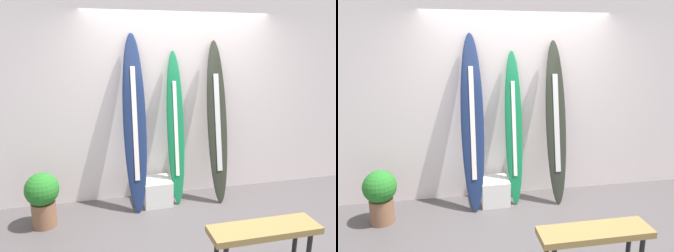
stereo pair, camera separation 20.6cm
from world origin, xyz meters
TOP-DOWN VIEW (x-y plane):
  - ground at (0.00, 0.00)m, footprint 8.00×8.00m
  - wall_back at (0.00, 1.30)m, footprint 7.20×0.20m
  - surfboard_navy at (-0.64, 0.92)m, footprint 0.30×0.52m
  - surfboard_emerald at (-0.10, 0.98)m, footprint 0.24×0.39m
  - surfboard_charcoal at (0.46, 0.92)m, footprint 0.29×0.49m
  - display_block_left at (-0.37, 0.92)m, footprint 0.38×0.38m
  - potted_plant at (-1.76, 0.66)m, footprint 0.38×0.38m
  - bench at (0.30, -0.66)m, footprint 1.02×0.29m

SIDE VIEW (x-z plane):
  - ground at x=0.00m, z-range -0.04..0.00m
  - display_block_left at x=-0.37m, z-range 0.00..0.34m
  - potted_plant at x=-1.76m, z-range 0.05..0.70m
  - bench at x=0.30m, z-range 0.17..0.65m
  - surfboard_emerald at x=-0.10m, z-range -0.02..1.99m
  - surfboard_charcoal at x=0.46m, z-range -0.01..2.13m
  - surfboard_navy at x=-0.64m, z-range 0.00..2.23m
  - wall_back at x=0.00m, z-range 0.00..2.80m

